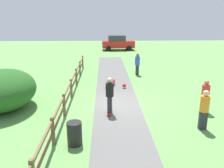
{
  "coord_description": "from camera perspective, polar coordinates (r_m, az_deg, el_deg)",
  "views": [
    {
      "loc": [
        -0.67,
        -11.78,
        4.75
      ],
      "look_at": [
        -0.26,
        0.58,
        1.0
      ],
      "focal_mm": 37.82,
      "sensor_mm": 36.0,
      "label": 1
    }
  ],
  "objects": [
    {
      "name": "wooden_fence",
      "position": [
        12.61,
        -10.62,
        -2.31
      ],
      "size": [
        0.12,
        18.12,
        1.1
      ],
      "color": "brown",
      "rests_on": "ground_plane"
    },
    {
      "name": "skater_fallen",
      "position": [
        15.5,
        -0.11,
        -0.19
      ],
      "size": [
        1.37,
        1.63,
        0.36
      ],
      "color": "maroon",
      "rests_on": "asphalt_path"
    },
    {
      "name": "parked_car_red",
      "position": [
        31.46,
        1.39,
        9.96
      ],
      "size": [
        4.3,
        2.21,
        1.92
      ],
      "color": "red",
      "rests_on": "ground_plane"
    },
    {
      "name": "trash_bin",
      "position": [
        9.05,
        -9.04,
        -11.71
      ],
      "size": [
        0.56,
        0.56,
        0.9
      ],
      "primitive_type": "cylinder",
      "color": "black",
      "rests_on": "ground_plane"
    },
    {
      "name": "bush_large",
      "position": [
        13.11,
        -24.91,
        -1.3
      ],
      "size": [
        3.22,
        3.86,
        2.03
      ],
      "primitive_type": "ellipsoid",
      "color": "#23561E",
      "rests_on": "ground_plane"
    },
    {
      "name": "skater_riding",
      "position": [
        11.28,
        -0.56,
        -2.42
      ],
      "size": [
        0.43,
        0.82,
        1.8
      ],
      "color": "#B23326",
      "rests_on": "asphalt_path"
    },
    {
      "name": "ground_plane",
      "position": [
        12.72,
        1.25,
        -5.06
      ],
      "size": [
        60.0,
        60.0,
        0.0
      ],
      "primitive_type": "plane",
      "color": "#60934C"
    },
    {
      "name": "bystander_orange",
      "position": [
        10.54,
        21.41,
        -5.44
      ],
      "size": [
        0.41,
        0.41,
        1.74
      ],
      "color": "#2D2D33",
      "rests_on": "ground_plane"
    },
    {
      "name": "bystander_red",
      "position": [
        12.42,
        21.63,
        -2.44
      ],
      "size": [
        0.48,
        0.48,
        1.64
      ],
      "color": "#2D2D33",
      "rests_on": "ground_plane"
    },
    {
      "name": "asphalt_path",
      "position": [
        12.71,
        1.25,
        -5.02
      ],
      "size": [
        2.4,
        28.0,
        0.02
      ],
      "primitive_type": "cube",
      "color": "#605E5B",
      "rests_on": "ground_plane"
    },
    {
      "name": "bystander_blue",
      "position": [
        18.67,
        6.16,
        5.02
      ],
      "size": [
        0.41,
        0.41,
        1.71
      ],
      "color": "#2D2D33",
      "rests_on": "ground_plane"
    }
  ]
}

